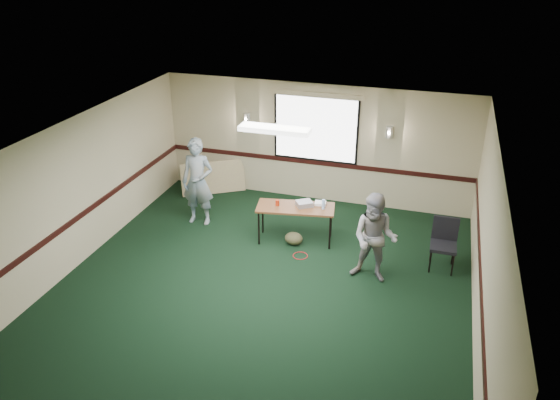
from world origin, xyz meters
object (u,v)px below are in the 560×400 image
(folding_table, at_px, (296,209))
(conference_chair, at_px, (444,239))
(projector, at_px, (304,204))
(person_left, at_px, (198,182))
(person_right, at_px, (375,238))

(folding_table, height_order, conference_chair, conference_chair)
(projector, bearing_deg, person_left, 143.96)
(folding_table, bearing_deg, projector, 20.30)
(person_left, bearing_deg, folding_table, -7.99)
(conference_chair, relative_size, person_left, 0.51)
(projector, bearing_deg, folding_table, 175.96)
(folding_table, relative_size, conference_chair, 1.67)
(folding_table, height_order, person_right, person_right)
(conference_chair, height_order, person_left, person_left)
(projector, height_order, conference_chair, conference_chair)
(folding_table, xyz_separation_m, person_left, (-2.15, 0.17, 0.23))
(projector, xyz_separation_m, conference_chair, (2.68, -0.19, -0.25))
(conference_chair, bearing_deg, folding_table, 177.26)
(folding_table, distance_m, person_left, 2.17)
(folding_table, xyz_separation_m, projector, (0.15, 0.09, 0.10))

